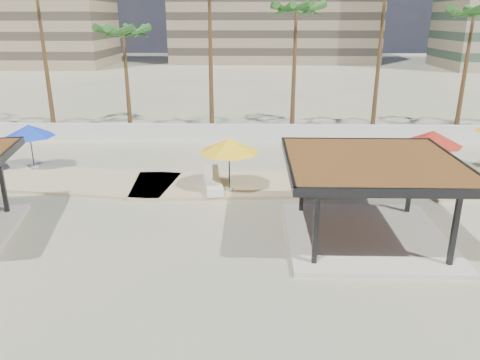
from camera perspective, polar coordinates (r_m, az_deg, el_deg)
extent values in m
plane|color=tan|center=(17.77, 1.36, -8.28)|extent=(200.00, 200.00, 0.00)
cube|color=#C6B284|center=(27.39, -24.59, 0.14)|extent=(16.40, 6.19, 0.24)
cube|color=#C6B284|center=(24.26, 6.12, -0.50)|extent=(16.24, 5.11, 0.24)
cube|color=silver|center=(32.65, 1.42, 5.77)|extent=(56.00, 0.30, 1.20)
cube|color=beige|center=(19.11, 15.06, -6.61)|extent=(6.12, 6.12, 0.19)
cube|color=black|center=(15.99, 9.24, -5.54)|extent=(0.17, 0.17, 2.78)
cube|color=black|center=(20.26, 7.59, -0.04)|extent=(0.17, 0.17, 2.78)
cube|color=black|center=(17.25, 24.73, -5.27)|extent=(0.17, 0.17, 2.78)
cube|color=black|center=(21.26, 20.09, -0.15)|extent=(0.17, 0.17, 2.78)
cube|color=brown|center=(18.04, 15.87, 2.02)|extent=(6.31, 6.31, 0.26)
cube|color=black|center=(15.17, 18.65, -1.53)|extent=(6.39, 0.12, 0.31)
cube|color=black|center=(20.99, 13.86, 4.57)|extent=(6.39, 0.12, 0.31)
cube|color=black|center=(17.52, 5.84, 2.17)|extent=(0.12, 6.39, 0.31)
cube|color=black|center=(19.07, 25.08, 1.83)|extent=(0.12, 6.39, 0.31)
cube|color=black|center=(22.40, -27.01, -0.10)|extent=(0.20, 0.20, 2.81)
cylinder|color=beige|center=(28.82, -23.78, 1.52)|extent=(0.48, 0.48, 0.11)
cylinder|color=#262628|center=(28.53, -24.07, 3.59)|extent=(0.07, 0.07, 2.29)
cone|color=blue|center=(28.31, -24.34, 5.50)|extent=(3.48, 3.48, 0.67)
cylinder|color=beige|center=(23.01, -1.29, -1.02)|extent=(0.50, 0.50, 0.12)
cylinder|color=#262628|center=(22.63, -1.31, 1.70)|extent=(0.07, 0.07, 2.41)
cone|color=yellow|center=(22.34, -1.33, 4.23)|extent=(3.62, 3.62, 0.70)
cylinder|color=beige|center=(26.09, 21.81, 0.04)|extent=(0.51, 0.51, 0.12)
cylinder|color=#262628|center=(25.75, 22.13, 2.50)|extent=(0.07, 0.07, 2.47)
cone|color=#A32416|center=(25.49, 22.42, 4.78)|extent=(3.53, 3.53, 0.72)
cylinder|color=beige|center=(24.12, 18.97, -1.14)|extent=(0.49, 0.49, 0.12)
cylinder|color=#262628|center=(23.77, 19.26, 1.41)|extent=(0.07, 0.07, 2.37)
cone|color=blue|center=(23.50, 19.53, 3.78)|extent=(2.98, 2.98, 0.69)
cube|color=white|center=(23.02, -3.28, -0.78)|extent=(1.17, 2.36, 0.32)
cube|color=white|center=(22.96, -3.29, -0.33)|extent=(1.17, 2.36, 0.07)
cube|color=white|center=(23.70, -3.51, 0.99)|extent=(0.87, 0.90, 0.57)
cube|color=white|center=(26.75, 24.25, 0.35)|extent=(1.26, 2.18, 0.29)
cube|color=white|center=(26.70, 24.30, 0.71)|extent=(1.26, 2.18, 0.06)
cube|color=white|center=(27.39, 24.21, 1.71)|extent=(0.85, 0.87, 0.52)
cube|color=white|center=(24.96, 17.72, -0.16)|extent=(1.21, 1.92, 0.25)
cube|color=white|center=(24.91, 17.75, 0.18)|extent=(1.21, 1.92, 0.05)
cube|color=white|center=(25.39, 16.89, 1.14)|extent=(0.78, 0.79, 0.46)
cone|color=brown|center=(37.70, -22.61, 13.00)|extent=(0.36, 0.36, 10.07)
cone|color=brown|center=(35.31, -13.60, 11.42)|extent=(0.36, 0.36, 7.43)
ellipsoid|color=#26581F|center=(35.04, -14.06, 17.03)|extent=(3.00, 3.00, 1.80)
cone|color=brown|center=(34.88, -3.61, 14.85)|extent=(0.36, 0.36, 11.11)
cone|color=brown|center=(34.49, 6.60, 12.90)|extent=(0.36, 0.36, 8.92)
ellipsoid|color=#26581F|center=(34.29, 6.88, 19.90)|extent=(3.00, 3.00, 1.80)
cone|color=brown|center=(35.66, 16.52, 13.41)|extent=(0.36, 0.36, 10.10)
cone|color=brown|center=(37.33, 25.68, 11.48)|extent=(0.36, 0.36, 8.71)
ellipsoid|color=#26581F|center=(37.13, 26.63, 17.73)|extent=(3.00, 3.00, 1.80)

